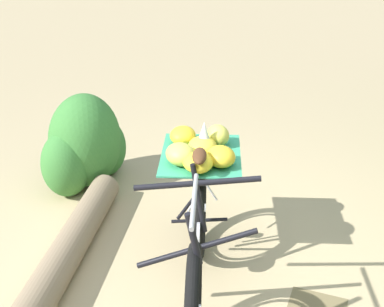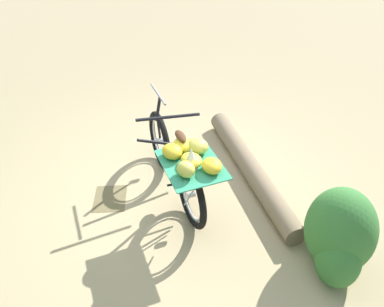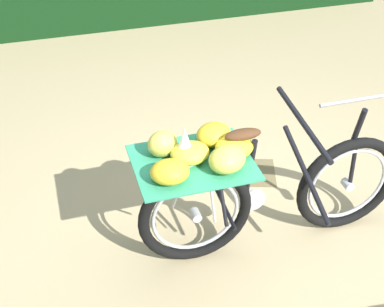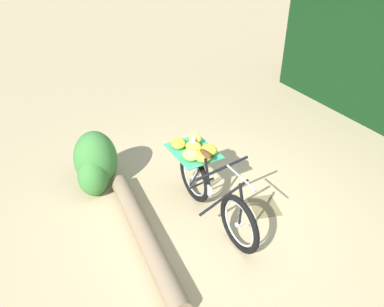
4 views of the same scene
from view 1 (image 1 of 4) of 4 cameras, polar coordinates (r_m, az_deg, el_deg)
name	(u,v)px [view 1 (image 1 of 4)]	position (r m, az deg, el deg)	size (l,w,h in m)	color
ground_plane	(212,288)	(3.68, 2.10, -14.17)	(60.00, 60.00, 0.00)	tan
bicycle	(198,215)	(3.43, 0.69, -6.58)	(1.78, 0.93, 1.03)	black
fallen_log	(57,269)	(3.75, -14.26, -11.90)	(0.24, 0.24, 2.29)	#7F6B51
shrub_cluster	(85,146)	(4.82, -11.38, 0.74)	(0.90, 0.61, 0.85)	#387533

